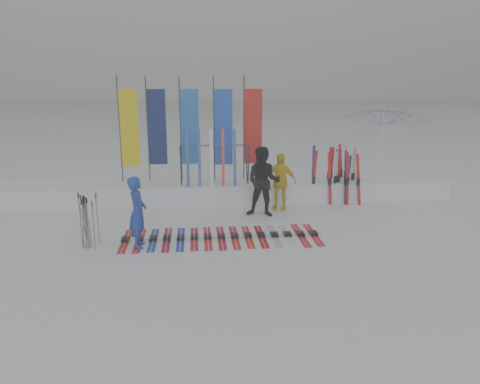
{
  "coord_description": "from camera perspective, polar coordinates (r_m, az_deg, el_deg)",
  "views": [
    {
      "loc": [
        -0.88,
        -9.6,
        3.9
      ],
      "look_at": [
        0.2,
        1.6,
        1.0
      ],
      "focal_mm": 35.0,
      "sensor_mm": 36.0,
      "label": 1
    }
  ],
  "objects": [
    {
      "name": "person_yellow",
      "position": [
        13.55,
        4.86,
        1.29
      ],
      "size": [
        1.05,
        0.72,
        1.66
      ],
      "primitive_type": "imported",
      "rotation": [
        0.0,
        0.0,
        -0.36
      ],
      "color": "yellow",
      "rests_on": "ground"
    },
    {
      "name": "person_black",
      "position": [
        12.85,
        2.86,
        1.25
      ],
      "size": [
        1.11,
        0.97,
        1.94
      ],
      "primitive_type": "imported",
      "rotation": [
        0.0,
        0.0,
        -0.28
      ],
      "color": "black",
      "rests_on": "ground"
    },
    {
      "name": "ski_rack",
      "position": [
        14.04,
        -3.14,
        4.1
      ],
      "size": [
        2.04,
        0.8,
        1.23
      ],
      "color": "#383A3F",
      "rests_on": "ground"
    },
    {
      "name": "tent_canopy",
      "position": [
        16.5,
        16.93,
        5.16
      ],
      "size": [
        3.76,
        3.81,
        2.83
      ],
      "primitive_type": "imported",
      "rotation": [
        0.0,
        0.0,
        0.25
      ],
      "color": "white",
      "rests_on": "ground"
    },
    {
      "name": "snow_bank",
      "position": [
        14.68,
        -1.91,
        0.24
      ],
      "size": [
        14.0,
        1.6,
        0.6
      ],
      "primitive_type": "cube",
      "color": "white",
      "rests_on": "ground"
    },
    {
      "name": "ground",
      "position": [
        10.4,
        -0.25,
        -7.57
      ],
      "size": [
        120.0,
        120.0,
        0.0
      ],
      "primitive_type": "plane",
      "color": "white",
      "rests_on": "ground"
    },
    {
      "name": "person_blue",
      "position": [
        10.81,
        -12.37,
        -2.42
      ],
      "size": [
        0.41,
        0.61,
        1.65
      ],
      "primitive_type": "imported",
      "rotation": [
        0.0,
        0.0,
        1.6
      ],
      "color": "#1B399F",
      "rests_on": "ground"
    },
    {
      "name": "upright_skis",
      "position": [
        14.78,
        12.06,
        2.05
      ],
      "size": [
        1.55,
        1.18,
        1.69
      ],
      "color": "navy",
      "rests_on": "ground"
    },
    {
      "name": "ski_row",
      "position": [
        11.35,
        -2.31,
        -5.47
      ],
      "size": [
        4.72,
        1.69,
        0.07
      ],
      "color": "#B2100E",
      "rests_on": "ground"
    },
    {
      "name": "feather_flags",
      "position": [
        14.52,
        -6.13,
        7.81
      ],
      "size": [
        4.35,
        0.26,
        3.2
      ],
      "color": "#383A3F",
      "rests_on": "ground"
    },
    {
      "name": "pole_cluster",
      "position": [
        11.19,
        -18.19,
        -3.43
      ],
      "size": [
        0.47,
        0.72,
        1.24
      ],
      "color": "#595B60",
      "rests_on": "ground"
    }
  ]
}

